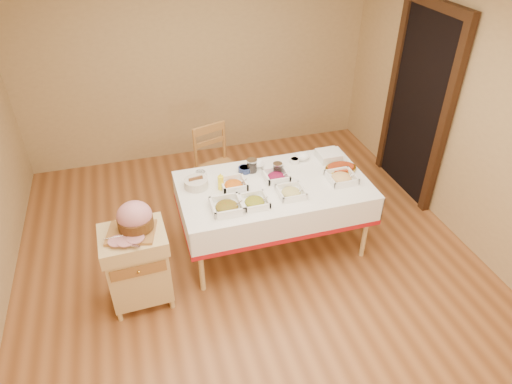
# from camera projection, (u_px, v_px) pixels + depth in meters

# --- Properties ---
(room_shell) EXTENTS (5.00, 5.00, 5.00)m
(room_shell) POSITION_uv_depth(u_px,v_px,m) (252.00, 155.00, 3.76)
(room_shell) COLOR brown
(room_shell) RESTS_ON ground
(doorway) EXTENTS (0.09, 1.10, 2.20)m
(doorway) POSITION_uv_depth(u_px,v_px,m) (419.00, 102.00, 5.09)
(doorway) COLOR black
(doorway) RESTS_ON ground
(dining_table) EXTENTS (1.82, 1.02, 0.76)m
(dining_table) POSITION_uv_depth(u_px,v_px,m) (273.00, 198.00, 4.47)
(dining_table) COLOR tan
(dining_table) RESTS_ON ground
(butcher_cart) EXTENTS (0.56, 0.47, 0.77)m
(butcher_cart) POSITION_uv_depth(u_px,v_px,m) (137.00, 263.00, 3.94)
(butcher_cart) COLOR tan
(butcher_cart) RESTS_ON ground
(dining_chair) EXTENTS (0.54, 0.52, 0.96)m
(dining_chair) POSITION_uv_depth(u_px,v_px,m) (217.00, 167.00, 5.14)
(dining_chair) COLOR #9C6933
(dining_chair) RESTS_ON ground
(ham_on_board) EXTENTS (0.41, 0.39, 0.27)m
(ham_on_board) POSITION_uv_depth(u_px,v_px,m) (134.00, 219.00, 3.72)
(ham_on_board) COLOR #9C6933
(ham_on_board) RESTS_ON butcher_cart
(serving_dish_a) EXTENTS (0.27, 0.27, 0.12)m
(serving_dish_a) POSITION_uv_depth(u_px,v_px,m) (227.00, 206.00, 4.02)
(serving_dish_a) COLOR white
(serving_dish_a) RESTS_ON dining_table
(serving_dish_b) EXTENTS (0.24, 0.24, 0.10)m
(serving_dish_b) POSITION_uv_depth(u_px,v_px,m) (255.00, 202.00, 4.08)
(serving_dish_b) COLOR white
(serving_dish_b) RESTS_ON dining_table
(serving_dish_c) EXTENTS (0.24, 0.24, 0.10)m
(serving_dish_c) POSITION_uv_depth(u_px,v_px,m) (291.00, 192.00, 4.21)
(serving_dish_c) COLOR white
(serving_dish_c) RESTS_ON dining_table
(serving_dish_d) EXTENTS (0.26, 0.26, 0.10)m
(serving_dish_d) POSITION_uv_depth(u_px,v_px,m) (342.00, 178.00, 4.41)
(serving_dish_d) COLOR white
(serving_dish_d) RESTS_ON dining_table
(serving_dish_e) EXTENTS (0.25, 0.24, 0.11)m
(serving_dish_e) POSITION_uv_depth(u_px,v_px,m) (234.00, 184.00, 4.30)
(serving_dish_e) COLOR white
(serving_dish_e) RESTS_ON dining_table
(serving_dish_f) EXTENTS (0.24, 0.23, 0.11)m
(serving_dish_f) POSITION_uv_depth(u_px,v_px,m) (276.00, 176.00, 4.42)
(serving_dish_f) COLOR white
(serving_dish_f) RESTS_ON dining_table
(small_bowl_left) EXTENTS (0.12, 0.12, 0.06)m
(small_bowl_left) POSITION_uv_depth(u_px,v_px,m) (201.00, 174.00, 4.47)
(small_bowl_left) COLOR white
(small_bowl_left) RESTS_ON dining_table
(small_bowl_mid) EXTENTS (0.13, 0.13, 0.05)m
(small_bowl_mid) POSITION_uv_depth(u_px,v_px,m) (245.00, 169.00, 4.54)
(small_bowl_mid) COLOR navy
(small_bowl_mid) RESTS_ON dining_table
(small_bowl_right) EXTENTS (0.10, 0.10, 0.05)m
(small_bowl_right) POSITION_uv_depth(u_px,v_px,m) (295.00, 161.00, 4.68)
(small_bowl_right) COLOR white
(small_bowl_right) RESTS_ON dining_table
(bowl_white_imported) EXTENTS (0.18, 0.18, 0.04)m
(bowl_white_imported) POSITION_uv_depth(u_px,v_px,m) (257.00, 165.00, 4.63)
(bowl_white_imported) COLOR white
(bowl_white_imported) RESTS_ON dining_table
(bowl_small_imported) EXTENTS (0.15, 0.15, 0.05)m
(bowl_small_imported) POSITION_uv_depth(u_px,v_px,m) (302.00, 157.00, 4.75)
(bowl_small_imported) COLOR white
(bowl_small_imported) RESTS_ON dining_table
(preserve_jar_left) EXTENTS (0.11, 0.11, 0.13)m
(preserve_jar_left) POSITION_uv_depth(u_px,v_px,m) (252.00, 166.00, 4.53)
(preserve_jar_left) COLOR silver
(preserve_jar_left) RESTS_ON dining_table
(preserve_jar_right) EXTENTS (0.09, 0.09, 0.12)m
(preserve_jar_right) POSITION_uv_depth(u_px,v_px,m) (278.00, 169.00, 4.49)
(preserve_jar_right) COLOR silver
(preserve_jar_right) RESTS_ON dining_table
(mustard_bottle) EXTENTS (0.06, 0.06, 0.17)m
(mustard_bottle) POSITION_uv_depth(u_px,v_px,m) (221.00, 182.00, 4.26)
(mustard_bottle) COLOR yellow
(mustard_bottle) RESTS_ON dining_table
(bread_basket) EXTENTS (0.23, 0.23, 0.10)m
(bread_basket) POSITION_uv_depth(u_px,v_px,m) (196.00, 183.00, 4.31)
(bread_basket) COLOR silver
(bread_basket) RESTS_ON dining_table
(plate_stack) EXTENTS (0.23, 0.23, 0.08)m
(plate_stack) POSITION_uv_depth(u_px,v_px,m) (329.00, 155.00, 4.74)
(plate_stack) COLOR white
(plate_stack) RESTS_ON dining_table
(brass_platter) EXTENTS (0.32, 0.23, 0.04)m
(brass_platter) POSITION_uv_depth(u_px,v_px,m) (341.00, 168.00, 4.58)
(brass_platter) COLOR gold
(brass_platter) RESTS_ON dining_table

